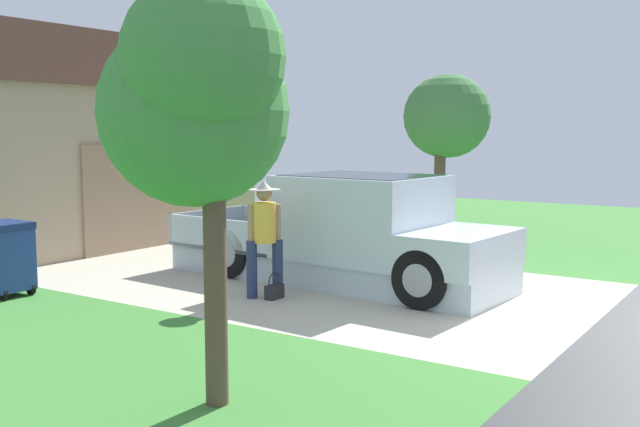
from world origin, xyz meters
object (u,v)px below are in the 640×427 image
Objects in this scene: pickup_truck at (355,235)px; wheeled_trash_bin at (4,256)px; front_yard_tree at (197,96)px; neighbor_tree at (446,117)px; handbag at (274,290)px; person_with_hat at (264,231)px; house_with_garage at (5,141)px.

wheeled_trash_bin is at bearing -43.59° from pickup_truck.
front_yard_tree is 3.40× the size of wheeled_trash_bin.
handbag is at bearing -172.83° from neighbor_tree.
neighbor_tree is at bearing 46.64° from person_with_hat.
pickup_truck is 8.57m from house_with_garage.
person_with_hat is at bearing -58.13° from wheeled_trash_bin.
neighbor_tree is (6.51, 1.42, 1.90)m from pickup_truck.
pickup_truck is 1.63m from person_with_hat.
pickup_truck is 1.55× the size of neighbor_tree.
handbag is at bearing -52.46° from person_with_hat.
pickup_truck is 14.94× the size of handbag.
neighbor_tree is at bearing -45.97° from house_with_garage.
pickup_truck is at bearing -88.07° from house_with_garage.
handbag is 0.04× the size of house_with_garage.
house_with_garage is 8.76× the size of wheeled_trash_bin.
person_with_hat is 8.25m from neighbor_tree.
house_with_garage is (-0.28, 8.45, 1.36)m from pickup_truck.
front_yard_tree is (-5.03, -1.48, 1.88)m from pickup_truck.
neighbor_tree is at bearing 7.17° from handbag.
person_with_hat is 0.46× the size of front_yard_tree.
neighbor_tree is at bearing -164.12° from pickup_truck.
wheeled_trash_bin is (1.56, 5.23, -2.07)m from front_yard_tree.
person_with_hat reaches higher than wheeled_trash_bin.
pickup_truck is at bearing -47.16° from wheeled_trash_bin.
neighbor_tree is at bearing -13.13° from wheeled_trash_bin.
front_yard_tree is at bearing -115.57° from house_with_garage.
person_with_hat reaches higher than handbag.
pickup_truck is 5.12m from wheeled_trash_bin.
handbag is 0.10× the size of neighbor_tree.
neighbor_tree reaches higher than person_with_hat.
handbag is at bearing -11.57° from pickup_truck.
pickup_truck is 1.58× the size of front_yard_tree.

